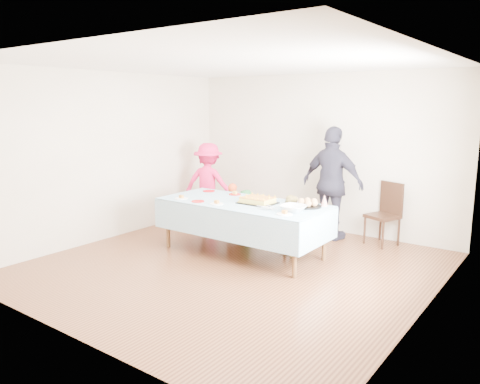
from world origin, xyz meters
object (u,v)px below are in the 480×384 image
Objects in this scene: party_table at (243,206)px; adult_left at (209,184)px; birthday_cake at (258,200)px; dining_chair at (386,210)px.

party_table is 1.68× the size of adult_left.
dining_chair reaches higher than birthday_cake.
party_table is 4.89× the size of birthday_cake.
party_table is 2.32m from dining_chair.
party_table is at bearing 128.58° from adult_left.
party_table is 1.92m from adult_left.
adult_left reaches higher than party_table.
birthday_cake is at bearing 12.03° from party_table.
adult_left is at bearing -147.30° from dining_chair.
party_table is at bearing -110.40° from dining_chair.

